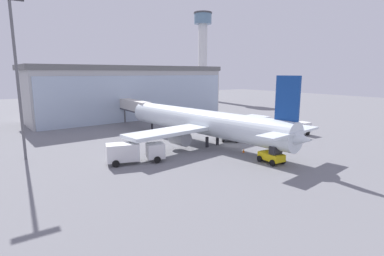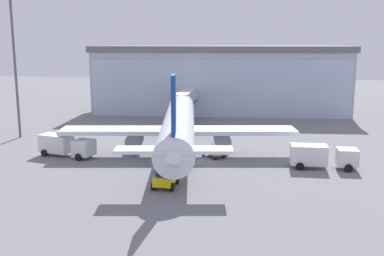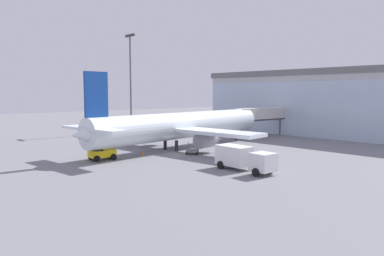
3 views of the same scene
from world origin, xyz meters
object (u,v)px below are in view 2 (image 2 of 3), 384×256
Objects in this scene: fuel_truck at (321,156)px; safety_cone_wingtip at (72,150)px; baggage_cart at (213,153)px; pushback_tug at (165,178)px; airplane at (179,126)px; apron_light_mast at (14,55)px; jet_bridge at (187,98)px; catering_truck at (65,145)px; safety_cone_nose at (181,168)px.

safety_cone_wingtip is (-30.82, 3.61, -1.19)m from fuel_truck.
baggage_cart is 0.95× the size of pushback_tug.
fuel_truck reaches higher than baggage_cart.
apron_light_mast is at bearing 68.05° from airplane.
jet_bridge is 0.68× the size of apron_light_mast.
baggage_cart is at bearing 165.89° from fuel_truck.
catering_truck is at bearing 52.15° from baggage_cart.
catering_truck is (11.26, -9.86, -10.70)m from apron_light_mast.
safety_cone_wingtip is at bearing 53.31° from pushback_tug.
pushback_tug is at bearing -174.34° from jet_bridge.
airplane is (25.02, -6.45, -8.63)m from apron_light_mast.
pushback_tug is at bearing -40.31° from safety_cone_wingtip.
jet_bridge reaches higher than safety_cone_wingtip.
pushback_tug is at bearing 176.05° from airplane.
airplane is 68.11× the size of safety_cone_wingtip.
catering_truck is 2.44× the size of baggage_cart.
jet_bridge is at bearing -28.10° from baggage_cart.
airplane is 8.64m from safety_cone_nose.
jet_bridge is 36.73m from pushback_tug.
catering_truck reaches higher than safety_cone_wingtip.
fuel_truck is 31.05m from safety_cone_wingtip.
fuel_truck is at bearing -144.30° from jet_bridge.
baggage_cart is (6.77, -24.36, -3.74)m from jet_bridge.
baggage_cart is at bearing 63.90° from safety_cone_nose.
safety_cone_nose is 1.00× the size of safety_cone_wingtip.
fuel_truck is at bearing -6.69° from safety_cone_wingtip.
safety_cone_wingtip is (-14.65, 12.43, -0.70)m from pushback_tug.
fuel_truck is (17.01, -4.84, -2.07)m from airplane.
safety_cone_nose is (-15.49, -3.02, -1.19)m from fuel_truck.
safety_cone_wingtip is (-15.33, 6.63, 0.00)m from safety_cone_nose.
baggage_cart is at bearing 21.85° from catering_truck.
apron_light_mast reaches higher than baggage_cart.
fuel_truck is 13.32× the size of safety_cone_nose.
airplane is 14.33m from catering_truck.
safety_cone_wingtip is at bearing 156.59° from safety_cone_nose.
fuel_truck reaches higher than safety_cone_wingtip.
catering_truck reaches higher than baggage_cart.
fuel_truck is (42.03, -11.28, -10.70)m from apron_light_mast.
apron_light_mast is 27.24m from airplane.
jet_bridge is 4.52× the size of baggage_cart.
airplane is at bearing 100.95° from safety_cone_nose.
apron_light_mast reaches higher than fuel_truck.
jet_bridge is at bearing 64.15° from safety_cone_wingtip.
apron_light_mast is at bearing 151.67° from safety_cone_nose.
apron_light_mast is 18.40m from catering_truck.
catering_truck is 1.04× the size of fuel_truck.
apron_light_mast is at bearing 165.71° from fuel_truck.
apron_light_mast reaches higher than safety_cone_nose.
airplane is 11.97× the size of baggage_cart.
safety_cone_wingtip is at bearing 107.24° from catering_truck.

